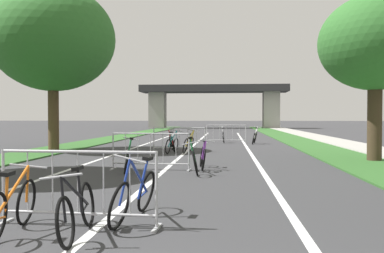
% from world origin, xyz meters
% --- Properties ---
extents(grass_verge_left, '(2.20, 63.35, 0.05)m').
position_xyz_m(grass_verge_left, '(-6.06, 25.92, 0.03)').
color(grass_verge_left, '#2D5B26').
rests_on(grass_verge_left, ground).
extents(grass_verge_right, '(2.20, 63.35, 0.05)m').
position_xyz_m(grass_verge_right, '(6.06, 25.92, 0.03)').
color(grass_verge_right, '#2D5B26').
rests_on(grass_verge_right, ground).
extents(sidewalk_path_right, '(2.05, 63.35, 0.08)m').
position_xyz_m(sidewalk_path_right, '(8.18, 25.92, 0.04)').
color(sidewalk_path_right, '#9E9B93').
rests_on(sidewalk_path_right, ground).
extents(lane_stripe_center, '(0.14, 36.65, 0.01)m').
position_xyz_m(lane_stripe_center, '(0.00, 18.33, 0.00)').
color(lane_stripe_center, silver).
rests_on(lane_stripe_center, ground).
extents(lane_stripe_right_lane, '(0.14, 36.65, 0.01)m').
position_xyz_m(lane_stripe_right_lane, '(2.73, 18.33, 0.00)').
color(lane_stripe_right_lane, silver).
rests_on(lane_stripe_right_lane, ground).
extents(lane_stripe_left_lane, '(0.14, 36.65, 0.01)m').
position_xyz_m(lane_stripe_left_lane, '(-2.73, 18.33, 0.00)').
color(lane_stripe_left_lane, silver).
rests_on(lane_stripe_left_lane, ground).
extents(overpass_bridge, '(19.18, 4.32, 5.64)m').
position_xyz_m(overpass_bridge, '(0.00, 52.36, 4.10)').
color(overpass_bridge, '#2D2D30').
rests_on(overpass_bridge, ground).
extents(tree_left_oak_mid, '(5.42, 5.42, 7.25)m').
position_xyz_m(tree_left_oak_mid, '(-5.88, 15.86, 4.93)').
color(tree_left_oak_mid, '#4C3823').
rests_on(tree_left_oak_mid, ground).
extents(tree_right_maple_mid, '(3.73, 3.73, 5.56)m').
position_xyz_m(tree_right_maple_mid, '(6.67, 12.59, 3.94)').
color(tree_right_maple_mid, '#3D2D1E').
rests_on(tree_right_maple_mid, ground).
extents(crowd_barrier_nearest, '(2.28, 0.55, 1.05)m').
position_xyz_m(crowd_barrier_nearest, '(-0.29, 3.88, 0.52)').
color(crowd_barrier_nearest, '#ADADB2').
rests_on(crowd_barrier_nearest, ground).
extents(crowd_barrier_second, '(2.28, 0.57, 1.05)m').
position_xyz_m(crowd_barrier_second, '(-0.41, 9.84, 0.52)').
color(crowd_barrier_second, '#ADADB2').
rests_on(crowd_barrier_second, ground).
extents(crowd_barrier_third, '(2.26, 0.45, 1.05)m').
position_xyz_m(crowd_barrier_third, '(-0.29, 15.80, 0.52)').
color(crowd_barrier_third, '#ADADB2').
rests_on(crowd_barrier_third, ground).
extents(crowd_barrier_fourth, '(2.26, 0.44, 1.05)m').
position_xyz_m(crowd_barrier_fourth, '(1.70, 21.76, 0.52)').
color(crowd_barrier_fourth, '#ADADB2').
rests_on(crowd_barrier_fourth, ground).
extents(bicycle_green_0, '(0.57, 1.66, 0.96)m').
position_xyz_m(bicycle_green_0, '(-0.98, 9.44, 0.37)').
color(bicycle_green_0, black).
rests_on(bicycle_green_0, ground).
extents(bicycle_purple_1, '(0.51, 1.59, 0.88)m').
position_xyz_m(bicycle_purple_1, '(1.05, 10.26, 0.35)').
color(bicycle_purple_1, black).
rests_on(bicycle_purple_1, ground).
extents(bicycle_orange_2, '(0.51, 1.60, 0.87)m').
position_xyz_m(bicycle_orange_2, '(-0.98, 3.41, 0.36)').
color(bicycle_orange_2, black).
rests_on(bicycle_orange_2, ground).
extents(bicycle_red_3, '(0.73, 1.66, 0.97)m').
position_xyz_m(bicycle_red_3, '(-0.66, 16.23, 0.37)').
color(bicycle_red_3, black).
rests_on(bicycle_red_3, ground).
extents(bicycle_black_4, '(0.49, 1.61, 0.87)m').
position_xyz_m(bicycle_black_4, '(-0.13, 3.42, 0.35)').
color(bicycle_black_4, black).
rests_on(bicycle_black_4, ground).
extents(bicycle_teal_5, '(0.61, 1.56, 0.96)m').
position_xyz_m(bicycle_teal_5, '(-0.52, 15.26, 0.35)').
color(bicycle_teal_5, black).
rests_on(bicycle_teal_5, ground).
extents(bicycle_silver_6, '(0.52, 1.77, 0.97)m').
position_xyz_m(bicycle_silver_6, '(1.53, 22.28, 0.38)').
color(bicycle_silver_6, black).
rests_on(bicycle_silver_6, ground).
extents(bicycle_yellow_7, '(0.65, 1.67, 0.98)m').
position_xyz_m(bicycle_yellow_7, '(0.14, 15.43, 0.36)').
color(bicycle_yellow_7, black).
rests_on(bicycle_yellow_7, ground).
extents(bicycle_blue_8, '(0.50, 1.75, 1.01)m').
position_xyz_m(bicycle_blue_8, '(0.42, 4.25, 0.37)').
color(bicycle_blue_8, black).
rests_on(bicycle_blue_8, ground).
extents(bicycle_white_9, '(0.64, 1.73, 0.97)m').
position_xyz_m(bicycle_white_9, '(3.29, 21.29, 0.37)').
color(bicycle_white_9, black).
rests_on(bicycle_white_9, ground).
extents(bicycle_green_10, '(0.45, 1.68, 0.97)m').
position_xyz_m(bicycle_green_10, '(0.89, 9.24, 0.37)').
color(bicycle_green_10, black).
rests_on(bicycle_green_10, ground).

